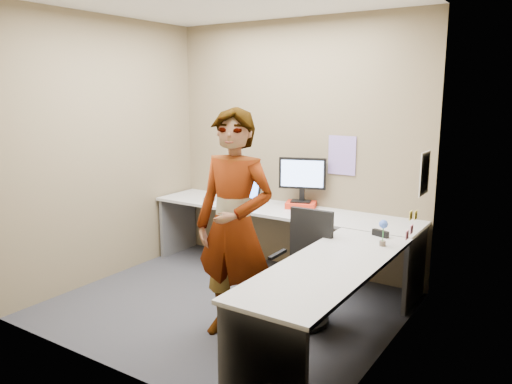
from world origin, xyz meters
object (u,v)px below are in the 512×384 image
Objects in this scene: person at (234,226)px; monitor at (302,176)px; desk at (288,242)px; office_chair at (303,278)px.

monitor is at bearing 94.48° from person.
desk is at bearing -90.15° from monitor.
monitor is 0.51× the size of office_chair.
office_chair is (0.30, -0.26, -0.20)m from desk.
monitor is at bearing 109.34° from desk.
desk is 0.94m from monitor.
monitor is (-0.27, 0.76, 0.48)m from desk.
monitor is at bearing 117.92° from office_chair.
desk is 0.86m from person.
desk is at bearing 137.80° from office_chair.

